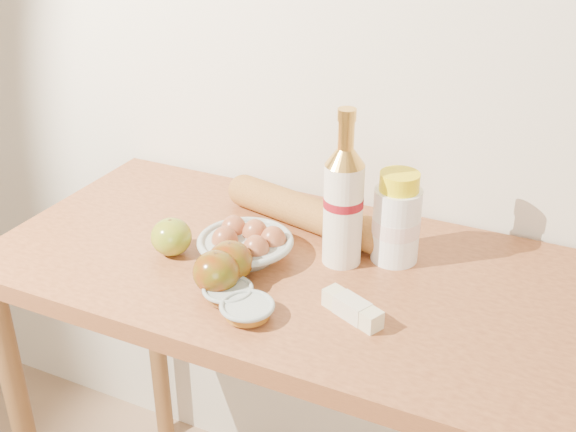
# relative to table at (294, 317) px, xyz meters

# --- Properties ---
(back_wall) EXTENTS (3.50, 0.02, 2.60)m
(back_wall) POSITION_rel_table_xyz_m (0.00, 0.33, 0.52)
(back_wall) COLOR beige
(back_wall) RESTS_ON ground
(table) EXTENTS (1.20, 0.60, 0.90)m
(table) POSITION_rel_table_xyz_m (0.00, 0.00, 0.00)
(table) COLOR #AA6336
(table) RESTS_ON ground
(bourbon_bottle) EXTENTS (0.10, 0.10, 0.31)m
(bourbon_bottle) POSITION_rel_table_xyz_m (0.08, 0.05, 0.25)
(bourbon_bottle) COLOR silver
(bourbon_bottle) RESTS_ON table
(cream_bottle) EXTENTS (0.12, 0.12, 0.18)m
(cream_bottle) POSITION_rel_table_xyz_m (0.17, 0.10, 0.21)
(cream_bottle) COLOR white
(cream_bottle) RESTS_ON table
(egg_bowl) EXTENTS (0.20, 0.20, 0.07)m
(egg_bowl) POSITION_rel_table_xyz_m (-0.10, -0.01, 0.15)
(egg_bowl) COLOR #97A59E
(egg_bowl) RESTS_ON table
(baguette) EXTENTS (0.44, 0.16, 0.07)m
(baguette) POSITION_rel_table_xyz_m (-0.04, 0.15, 0.16)
(baguette) COLOR #B67B37
(baguette) RESTS_ON table
(apple_yellowgreen) EXTENTS (0.10, 0.10, 0.08)m
(apple_yellowgreen) POSITION_rel_table_xyz_m (-0.24, -0.07, 0.16)
(apple_yellowgreen) COLOR olive
(apple_yellowgreen) RESTS_ON table
(apple_redgreen_front) EXTENTS (0.10, 0.10, 0.08)m
(apple_redgreen_front) POSITION_rel_table_xyz_m (-0.09, -0.14, 0.16)
(apple_redgreen_front) COLOR maroon
(apple_redgreen_front) RESTS_ON table
(apple_redgreen_right) EXTENTS (0.09, 0.09, 0.08)m
(apple_redgreen_right) POSITION_rel_table_xyz_m (-0.08, -0.10, 0.16)
(apple_redgreen_right) COLOR maroon
(apple_redgreen_right) RESTS_ON table
(sugar_bowl) EXTENTS (0.11, 0.11, 0.03)m
(sugar_bowl) POSITION_rel_table_xyz_m (-0.06, -0.16, 0.14)
(sugar_bowl) COLOR #92A09A
(sugar_bowl) RESTS_ON table
(syrup_bowl) EXTENTS (0.11, 0.11, 0.03)m
(syrup_bowl) POSITION_rel_table_xyz_m (0.00, -0.19, 0.14)
(syrup_bowl) COLOR #919E99
(syrup_bowl) RESTS_ON table
(butter_stick) EXTENTS (0.12, 0.08, 0.04)m
(butter_stick) POSITION_rel_table_xyz_m (0.16, -0.11, 0.14)
(butter_stick) COLOR beige
(butter_stick) RESTS_ON table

